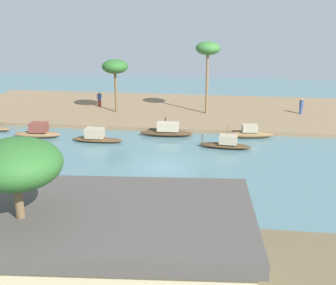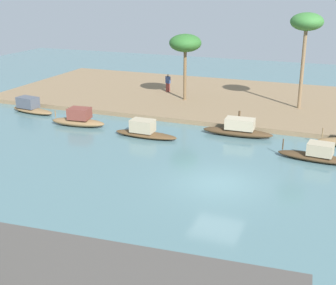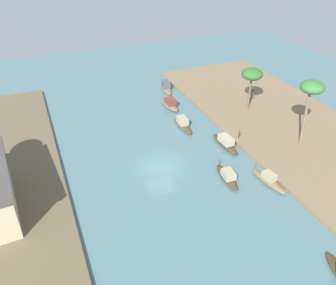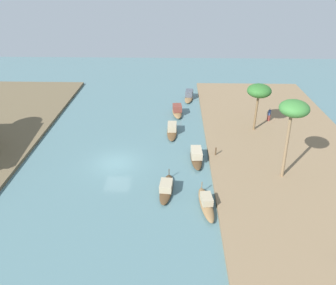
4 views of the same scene
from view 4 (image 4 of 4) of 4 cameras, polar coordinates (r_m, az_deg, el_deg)
river_water at (r=30.94m, az=-9.35°, el=-3.69°), size 79.22×79.22×0.00m
riverbank_left at (r=32.28m, az=21.30°, el=-3.65°), size 45.78×15.45×0.33m
sampan_midstream at (r=30.95m, az=5.09°, el=-2.37°), size 4.58×1.21×1.19m
sampan_foreground at (r=35.74m, az=0.73°, el=2.29°), size 4.27×1.14×1.15m
sampan_near_left_bank at (r=25.37m, az=6.87°, el=-10.76°), size 4.26×1.44×1.15m
sampan_with_tall_canopy at (r=40.47m, az=1.65°, el=5.74°), size 4.02×1.50×1.28m
sampan_with_red_awning at (r=45.44m, az=3.79°, el=8.36°), size 3.95×1.58×1.18m
sampan_upstream_small at (r=26.74m, az=-0.30°, el=-8.15°), size 4.23×1.43×1.07m
person_by_mooring at (r=39.72m, az=17.68°, el=4.65°), size 0.51×0.51×1.55m
mooring_post at (r=31.33m, az=8.57°, el=-1.56°), size 0.14×0.14×0.82m
palm_tree_left_near at (r=27.08m, az=21.66°, el=5.34°), size 2.36×2.36×7.09m
palm_tree_left_far at (r=35.61m, az=16.05°, el=8.81°), size 2.57×2.57×5.29m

